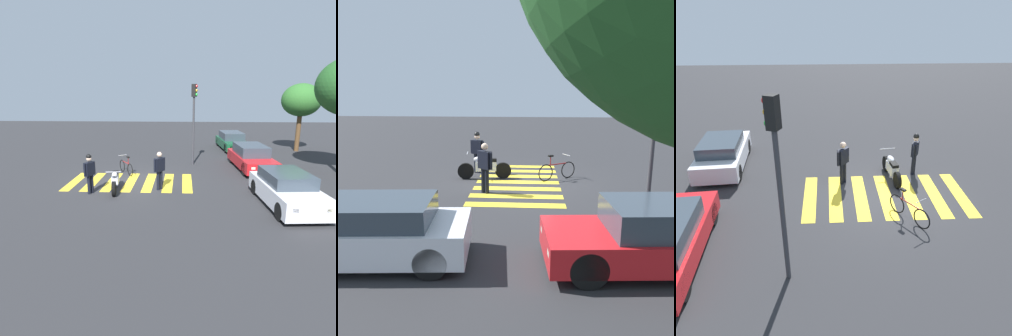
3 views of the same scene
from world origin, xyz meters
TOP-DOWN VIEW (x-y plane):
  - ground_plane at (0.00, 0.00)m, footprint 60.00×60.00m
  - police_motorcycle at (1.30, -0.45)m, footprint 2.07×0.62m
  - leaning_bicycle at (-1.49, -0.49)m, footprint 1.47×0.97m
  - officer_on_foot at (1.72, -1.42)m, footprint 0.59×0.39m
  - officer_by_motorcycle at (1.05, 1.47)m, footprint 0.54×0.47m
  - crosswalk_stripes at (0.00, -0.00)m, footprint 3.08×5.85m
  - car_green_compact at (-8.97, 6.16)m, footprint 4.45×2.01m
  - car_red_convertible at (-2.97, 6.31)m, footprint 4.48×2.05m
  - car_white_van at (2.75, 6.41)m, footprint 4.11×2.01m
  - traffic_light_pole at (-3.77, 3.09)m, footprint 0.31×0.36m
  - street_tree_near at (-8.37, 10.77)m, footprint 2.69×2.69m

SIDE VIEW (x-z plane):
  - ground_plane at x=0.00m, z-range 0.00..0.00m
  - crosswalk_stripes at x=0.00m, z-range 0.00..0.01m
  - leaning_bicycle at x=-1.49m, z-range -0.13..0.86m
  - police_motorcycle at x=1.30m, z-range -0.06..0.97m
  - car_green_compact at x=-8.97m, z-range -0.02..1.24m
  - car_white_van at x=2.75m, z-range -0.02..1.28m
  - car_red_convertible at x=-2.97m, z-range -0.02..1.30m
  - officer_by_motorcycle at x=1.05m, z-range 0.12..1.81m
  - officer_on_foot at x=1.72m, z-range 0.12..1.84m
  - traffic_light_pole at x=-3.77m, z-range 0.77..5.40m
  - street_tree_near at x=-8.37m, z-range 1.21..6.00m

